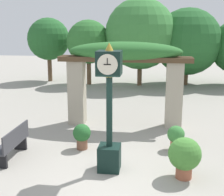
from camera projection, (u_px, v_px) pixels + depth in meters
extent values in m
plane|color=gray|center=(109.00, 175.00, 7.77)|extent=(60.00, 60.00, 0.00)
cube|color=black|center=(109.00, 158.00, 7.98)|extent=(0.55, 0.55, 0.65)
cylinder|color=black|center=(109.00, 112.00, 7.71)|extent=(0.15, 0.15, 1.77)
cylinder|color=gold|center=(109.00, 76.00, 7.50)|extent=(0.25, 0.25, 0.04)
cube|color=black|center=(109.00, 63.00, 7.43)|extent=(0.58, 0.58, 0.58)
cylinder|color=beige|center=(107.00, 64.00, 7.14)|extent=(0.48, 0.02, 0.48)
cylinder|color=beige|center=(111.00, 62.00, 7.72)|extent=(0.48, 0.02, 0.48)
cube|color=black|center=(107.00, 65.00, 7.13)|extent=(0.17, 0.01, 0.02)
cube|color=black|center=(107.00, 61.00, 7.11)|extent=(0.02, 0.01, 0.15)
cone|color=gold|center=(109.00, 47.00, 7.34)|extent=(0.20, 0.20, 0.19)
cube|color=#A89E89|center=(77.00, 92.00, 11.67)|extent=(0.59, 0.59, 2.38)
cube|color=#A89E89|center=(174.00, 95.00, 11.21)|extent=(0.59, 0.59, 2.38)
cube|color=#4C3823|center=(124.00, 60.00, 10.87)|extent=(4.76, 0.16, 0.18)
cube|color=#4C3823|center=(125.00, 59.00, 11.15)|extent=(4.76, 0.16, 0.18)
cube|color=#4C3823|center=(126.00, 58.00, 11.43)|extent=(4.76, 0.16, 0.18)
ellipsoid|color=#2D6B2D|center=(125.00, 51.00, 11.09)|extent=(4.08, 1.19, 0.70)
cylinder|color=brown|center=(82.00, 144.00, 9.38)|extent=(0.33, 0.33, 0.31)
sphere|color=#235B28|center=(82.00, 133.00, 9.30)|extent=(0.54, 0.54, 0.54)
cylinder|color=#9E563D|center=(184.00, 172.00, 7.58)|extent=(0.39, 0.39, 0.33)
sphere|color=#427F33|center=(185.00, 154.00, 7.48)|extent=(0.80, 0.80, 0.80)
cylinder|color=#9E563D|center=(175.00, 145.00, 9.32)|extent=(0.31, 0.31, 0.29)
sphere|color=#387A38|center=(176.00, 134.00, 9.24)|extent=(0.51, 0.51, 0.51)
cube|color=#38383D|center=(10.00, 144.00, 8.66)|extent=(0.42, 1.60, 0.05)
cube|color=#38383D|center=(16.00, 136.00, 8.58)|extent=(0.04, 1.60, 0.45)
cube|color=black|center=(20.00, 143.00, 9.33)|extent=(0.38, 0.08, 0.39)
cube|color=black|center=(0.00, 161.00, 8.10)|extent=(0.38, 0.08, 0.39)
cylinder|color=brown|center=(50.00, 67.00, 20.76)|extent=(0.28, 0.28, 1.82)
sphere|color=#235B28|center=(49.00, 39.00, 20.34)|extent=(2.74, 2.74, 2.74)
cylinder|color=brown|center=(89.00, 71.00, 19.62)|extent=(0.28, 0.28, 1.72)
sphere|color=#2D6B2D|center=(88.00, 42.00, 19.22)|extent=(2.69, 2.69, 2.69)
cylinder|color=brown|center=(140.00, 72.00, 19.26)|extent=(0.28, 0.28, 1.66)
sphere|color=#387A38|center=(140.00, 34.00, 18.74)|extent=(4.26, 4.26, 4.26)
cylinder|color=brown|center=(186.00, 75.00, 19.53)|extent=(0.28, 0.28, 1.24)
sphere|color=#235B28|center=(188.00, 42.00, 19.07)|extent=(4.08, 4.08, 4.08)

